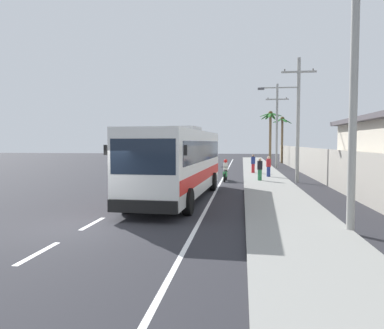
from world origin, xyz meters
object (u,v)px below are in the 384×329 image
Objects in this scene: pedestrian_far_walk at (260,169)px; palm_second at (282,131)px; pedestrian_midwalk at (269,166)px; coach_bus_foreground at (179,161)px; utility_pole_mid at (296,116)px; palm_nearest at (270,127)px; motorcycle_beside_bus at (225,172)px; utility_pole_far at (277,124)px; utility_pole_nearest at (354,82)px; pedestrian_near_kerb at (253,163)px.

pedestrian_far_walk is 0.25× the size of palm_second.
coach_bus_foreground is at bearing 164.62° from pedestrian_midwalk.
utility_pole_mid reaches higher than palm_nearest.
pedestrian_midwalk is at bearing 36.27° from motorcycle_beside_bus.
utility_pole_far is 10.24m from palm_second.
coach_bus_foreground is 1.78× the size of palm_nearest.
coach_bus_foreground is 34.23m from palm_second.
coach_bus_foreground is 7.43× the size of pedestrian_midwalk.
utility_pole_far is at bearing 89.24° from utility_pole_nearest.
utility_pole_nearest is 1.34× the size of palm_nearest.
utility_pole_mid is (6.74, 8.33, 2.73)m from coach_bus_foreground.
pedestrian_near_kerb is at bearing 26.09° from pedestrian_midwalk.
palm_nearest is at bearing 92.88° from utility_pole_far.
pedestrian_midwalk is at bearing 108.44° from pedestrian_near_kerb.
utility_pole_far reaches higher than pedestrian_far_walk.
palm_second is (6.47, 24.33, 3.68)m from motorcycle_beside_bus.
motorcycle_beside_bus is 20.71m from palm_nearest.
utility_pole_mid is at bearing -43.19° from pedestrian_far_walk.
pedestrian_far_walk is 0.17× the size of utility_pole_far.
motorcycle_beside_bus is at bearing 118.99° from pedestrian_far_walk.
palm_nearest is (-0.28, 5.56, -0.00)m from utility_pole_far.
utility_pole_far is at bearing 1.36° from pedestrian_midwalk.
pedestrian_near_kerb reaches higher than motorcycle_beside_bus.
palm_nearest is at bearing -98.36° from pedestrian_near_kerb.
pedestrian_near_kerb is at bearing 70.07° from motorcycle_beside_bus.
utility_pole_far reaches higher than utility_pole_mid.
motorcycle_beside_bus is at bearing 71.67° from pedestrian_near_kerb.
motorcycle_beside_bus is at bearing 174.72° from utility_pole_mid.
palm_nearest is at bearing -112.66° from palm_second.
palm_nearest is (0.11, 34.91, 0.11)m from utility_pole_nearest.
pedestrian_far_walk is at bearing 98.05° from utility_pole_nearest.
pedestrian_near_kerb is (2.14, 5.91, 0.31)m from motorcycle_beside_bus.
pedestrian_near_kerb is at bearing -99.95° from palm_nearest.
palm_nearest reaches higher than pedestrian_near_kerb.
coach_bus_foreground is at bearing -128.98° from utility_pole_mid.
palm_second is (2.00, 39.45, -0.26)m from utility_pole_nearest.
pedestrian_midwalk is (1.07, -3.55, 0.01)m from pedestrian_near_kerb.
pedestrian_midwalk reaches higher than pedestrian_far_walk.
motorcycle_beside_bus is at bearing -103.02° from palm_nearest.
pedestrian_midwalk is (5.10, 11.14, -0.91)m from coach_bus_foreground.
utility_pole_nearest is at bearing -128.85° from pedestrian_far_walk.
utility_pole_far reaches higher than palm_nearest.
pedestrian_midwalk is at bearing 94.10° from utility_pole_nearest.
pedestrian_midwalk is (3.22, 2.36, 0.32)m from motorcycle_beside_bus.
pedestrian_midwalk is at bearing -94.47° from palm_nearest.
utility_pole_nearest is at bearing 97.91° from pedestrian_near_kerb.
utility_pole_mid is at bearing 51.02° from coach_bus_foreground.
pedestrian_far_walk is at bearing 174.14° from pedestrian_midwalk.
palm_second is at bearing 80.91° from utility_pole_far.
coach_bus_foreground is 15.25m from pedestrian_near_kerb.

